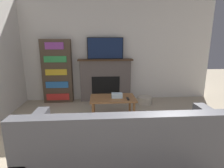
% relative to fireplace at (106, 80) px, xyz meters
% --- Properties ---
extents(wall_back, '(5.69, 0.06, 2.70)m').
position_rel_fireplace_xyz_m(wall_back, '(0.14, 0.14, 0.77)').
color(wall_back, silver).
rests_on(wall_back, ground_plane).
extents(fireplace, '(1.48, 0.28, 1.16)m').
position_rel_fireplace_xyz_m(fireplace, '(0.00, 0.00, 0.00)').
color(fireplace, '#605651').
rests_on(fireplace, ground_plane).
extents(tv, '(0.96, 0.03, 0.57)m').
position_rel_fireplace_xyz_m(tv, '(-0.00, -0.02, 0.86)').
color(tv, black).
rests_on(tv, fireplace).
extents(couch, '(2.42, 0.92, 0.91)m').
position_rel_fireplace_xyz_m(couch, '(0.17, -2.86, -0.28)').
color(couch, '#4C4C51').
rests_on(couch, ground_plane).
extents(coffee_table, '(0.93, 0.59, 0.47)m').
position_rel_fireplace_xyz_m(coffee_table, '(0.10, -1.28, -0.17)').
color(coffee_table, brown).
rests_on(coffee_table, ground_plane).
extents(tissue_box, '(0.22, 0.12, 0.10)m').
position_rel_fireplace_xyz_m(tissue_box, '(0.19, -1.30, -0.06)').
color(tissue_box, silver).
rests_on(tissue_box, coffee_table).
extents(remote_control, '(0.04, 0.15, 0.02)m').
position_rel_fireplace_xyz_m(remote_control, '(0.40, -1.41, -0.10)').
color(remote_control, black).
rests_on(remote_control, coffee_table).
extents(bookshelf, '(0.76, 0.29, 1.68)m').
position_rel_fireplace_xyz_m(bookshelf, '(-1.29, -0.02, 0.25)').
color(bookshelf, '#4C3D2D').
rests_on(bookshelf, ground_plane).
extents(storage_basket, '(0.39, 0.39, 0.20)m').
position_rel_fireplace_xyz_m(storage_basket, '(1.02, -0.40, -0.49)').
color(storage_basket, '#BCB29E').
rests_on(storage_basket, ground_plane).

